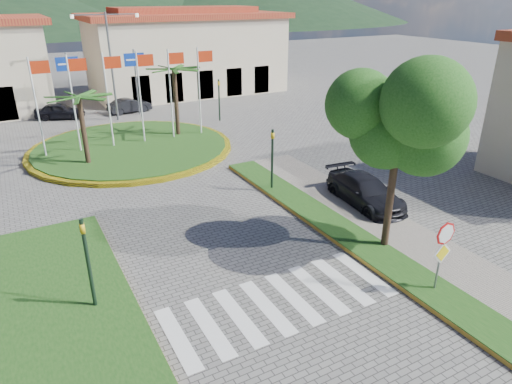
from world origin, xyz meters
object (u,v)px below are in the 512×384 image
roundabout_island (132,147)px  car_dark_b (129,106)px  stop_sign (443,246)px  car_dark_a (60,111)px  car_side_right (365,191)px  deciduous_tree (400,119)px

roundabout_island → car_dark_b: 10.32m
stop_sign → car_dark_a: 31.61m
car_side_right → car_dark_b: bearing=107.5°
roundabout_island → car_side_right: bearing=-61.0°
car_dark_a → car_dark_b: 5.41m
car_dark_a → car_side_right: (10.41, -24.11, 0.05)m
car_dark_b → deciduous_tree: bearing=178.5°
roundabout_island → car_dark_b: roundabout_island is taller
car_dark_a → car_dark_b: car_dark_a is taller
deciduous_tree → car_dark_a: size_ratio=1.82×
roundabout_island → car_dark_a: (-2.91, 10.57, 0.46)m
stop_sign → car_dark_b: 30.17m
car_dark_b → car_side_right: size_ratio=0.75×
deciduous_tree → car_dark_b: (-3.03, 27.02, -4.59)m
car_dark_a → deciduous_tree: bearing=-142.0°
car_dark_a → car_dark_b: size_ratio=1.05×
car_dark_b → stop_sign: bearing=176.7°
deciduous_tree → car_dark_b: deciduous_tree is taller
roundabout_island → stop_sign: (4.90, -20.04, 1.62)m
car_dark_a → car_side_right: car_side_right is taller
stop_sign → roundabout_island: bearing=103.7°
deciduous_tree → car_dark_a: (-8.41, 27.57, -4.54)m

